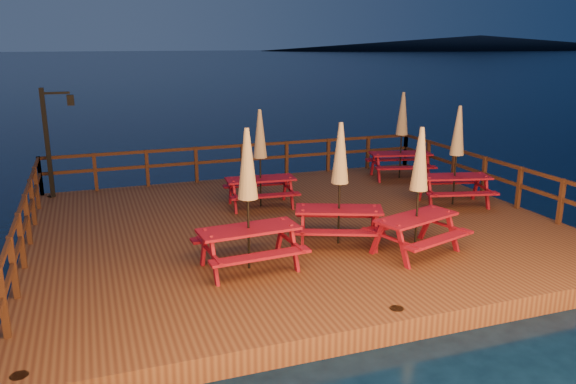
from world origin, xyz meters
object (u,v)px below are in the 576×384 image
Objects in this scene: lamp_post at (52,133)px; picnic_table_0 at (402,134)px; picnic_table_1 at (418,189)px; picnic_table_2 at (248,198)px.

lamp_post is 1.12× the size of picnic_table_0.
lamp_post reaches higher than picnic_table_1.
picnic_table_2 is at bearing 156.73° from picnic_table_1.
lamp_post is 7.64m from picnic_table_2.
picnic_table_2 is at bearing -126.48° from picnic_table_0.
picnic_table_1 is at bearing -45.24° from lamp_post.
lamp_post is at bearing 117.30° from picnic_table_1.
picnic_table_0 is 6.52m from picnic_table_1.
picnic_table_0 is at bearing -7.47° from lamp_post.
picnic_table_2 is (-3.43, 0.35, 0.06)m from picnic_table_1.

